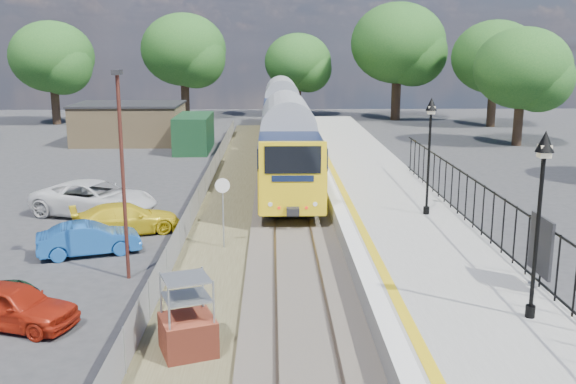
{
  "coord_description": "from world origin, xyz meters",
  "views": [
    {
      "loc": [
        -0.8,
        -18.52,
        7.36
      ],
      "look_at": [
        -0.22,
        5.22,
        2.0
      ],
      "focal_mm": 40.0,
      "sensor_mm": 36.0,
      "label": 1
    }
  ],
  "objects_px": {
    "victorian_lamp_south": "(542,182)",
    "speed_sign": "(223,201)",
    "car_white": "(95,199)",
    "car_yellow": "(126,219)",
    "car_red": "(13,305)",
    "train": "(284,120)",
    "car_blue": "(89,239)",
    "victorian_lamp_north": "(430,129)",
    "carpark_lamp": "(122,162)",
    "brick_plinth": "(187,317)"
  },
  "relations": [
    {
      "from": "car_red",
      "to": "car_blue",
      "type": "distance_m",
      "value": 6.16
    },
    {
      "from": "victorian_lamp_south",
      "to": "brick_plinth",
      "type": "distance_m",
      "value": 9.02
    },
    {
      "from": "victorian_lamp_south",
      "to": "victorian_lamp_north",
      "type": "height_order",
      "value": "same"
    },
    {
      "from": "victorian_lamp_north",
      "to": "brick_plinth",
      "type": "height_order",
      "value": "victorian_lamp_north"
    },
    {
      "from": "train",
      "to": "car_yellow",
      "type": "height_order",
      "value": "train"
    },
    {
      "from": "victorian_lamp_north",
      "to": "speed_sign",
      "type": "bearing_deg",
      "value": -168.92
    },
    {
      "from": "brick_plinth",
      "to": "car_red",
      "type": "distance_m",
      "value": 5.22
    },
    {
      "from": "car_red",
      "to": "train",
      "type": "bearing_deg",
      "value": 2.78
    },
    {
      "from": "victorian_lamp_north",
      "to": "car_blue",
      "type": "xyz_separation_m",
      "value": [
        -12.76,
        -2.09,
        -3.7
      ]
    },
    {
      "from": "carpark_lamp",
      "to": "car_blue",
      "type": "relative_size",
      "value": 1.85
    },
    {
      "from": "victorian_lamp_south",
      "to": "train",
      "type": "distance_m",
      "value": 31.41
    },
    {
      "from": "victorian_lamp_north",
      "to": "car_white",
      "type": "distance_m",
      "value": 14.88
    },
    {
      "from": "car_yellow",
      "to": "victorian_lamp_south",
      "type": "bearing_deg",
      "value": -151.18
    },
    {
      "from": "brick_plinth",
      "to": "car_red",
      "type": "height_order",
      "value": "brick_plinth"
    },
    {
      "from": "brick_plinth",
      "to": "car_blue",
      "type": "distance_m",
      "value": 9.12
    },
    {
      "from": "car_red",
      "to": "car_white",
      "type": "height_order",
      "value": "car_white"
    },
    {
      "from": "train",
      "to": "victorian_lamp_north",
      "type": "bearing_deg",
      "value": -75.75
    },
    {
      "from": "brick_plinth",
      "to": "carpark_lamp",
      "type": "distance_m",
      "value": 6.65
    },
    {
      "from": "car_white",
      "to": "car_yellow",
      "type": "bearing_deg",
      "value": -125.79
    },
    {
      "from": "victorian_lamp_south",
      "to": "car_white",
      "type": "bearing_deg",
      "value": 136.54
    },
    {
      "from": "brick_plinth",
      "to": "car_white",
      "type": "relative_size",
      "value": 0.36
    },
    {
      "from": "car_yellow",
      "to": "car_white",
      "type": "bearing_deg",
      "value": 14.57
    },
    {
      "from": "train",
      "to": "car_blue",
      "type": "bearing_deg",
      "value": -108.01
    },
    {
      "from": "brick_plinth",
      "to": "car_red",
      "type": "bearing_deg",
      "value": 160.55
    },
    {
      "from": "train",
      "to": "car_yellow",
      "type": "relative_size",
      "value": 9.52
    },
    {
      "from": "victorian_lamp_south",
      "to": "car_blue",
      "type": "bearing_deg",
      "value": 148.62
    },
    {
      "from": "victorian_lamp_south",
      "to": "carpark_lamp",
      "type": "xyz_separation_m",
      "value": [
        -11.02,
        5.41,
        -0.46
      ]
    },
    {
      "from": "train",
      "to": "speed_sign",
      "type": "distance_m",
      "value": 22.58
    },
    {
      "from": "speed_sign",
      "to": "car_blue",
      "type": "height_order",
      "value": "speed_sign"
    },
    {
      "from": "carpark_lamp",
      "to": "car_white",
      "type": "height_order",
      "value": "carpark_lamp"
    },
    {
      "from": "victorian_lamp_north",
      "to": "car_yellow",
      "type": "xyz_separation_m",
      "value": [
        -12.02,
        0.6,
        -3.68
      ]
    },
    {
      "from": "victorian_lamp_north",
      "to": "carpark_lamp",
      "type": "bearing_deg",
      "value": -157.02
    },
    {
      "from": "train",
      "to": "carpark_lamp",
      "type": "relative_size",
      "value": 6.09
    },
    {
      "from": "car_blue",
      "to": "car_red",
      "type": "bearing_deg",
      "value": 157.82
    },
    {
      "from": "victorian_lamp_south",
      "to": "speed_sign",
      "type": "bearing_deg",
      "value": 133.94
    },
    {
      "from": "carpark_lamp",
      "to": "car_white",
      "type": "relative_size",
      "value": 1.19
    },
    {
      "from": "car_blue",
      "to": "car_yellow",
      "type": "xyz_separation_m",
      "value": [
        0.74,
        2.69,
        0.03
      ]
    },
    {
      "from": "train",
      "to": "carpark_lamp",
      "type": "xyz_separation_m",
      "value": [
        -5.52,
        -25.45,
        1.5
      ]
    },
    {
      "from": "carpark_lamp",
      "to": "car_blue",
      "type": "distance_m",
      "value": 4.53
    },
    {
      "from": "train",
      "to": "car_blue",
      "type": "height_order",
      "value": "train"
    },
    {
      "from": "car_red",
      "to": "car_yellow",
      "type": "distance_m",
      "value": 8.9
    },
    {
      "from": "speed_sign",
      "to": "car_white",
      "type": "xyz_separation_m",
      "value": [
        -6.09,
        5.04,
        -1.05
      ]
    },
    {
      "from": "car_white",
      "to": "brick_plinth",
      "type": "bearing_deg",
      "value": -137.14
    },
    {
      "from": "carpark_lamp",
      "to": "car_red",
      "type": "height_order",
      "value": "carpark_lamp"
    },
    {
      "from": "train",
      "to": "speed_sign",
      "type": "relative_size",
      "value": 15.08
    },
    {
      "from": "brick_plinth",
      "to": "car_blue",
      "type": "relative_size",
      "value": 0.56
    },
    {
      "from": "victorian_lamp_north",
      "to": "speed_sign",
      "type": "distance_m",
      "value": 8.46
    },
    {
      "from": "train",
      "to": "brick_plinth",
      "type": "relative_size",
      "value": 20.21
    },
    {
      "from": "train",
      "to": "car_red",
      "type": "height_order",
      "value": "train"
    },
    {
      "from": "car_blue",
      "to": "car_white",
      "type": "relative_size",
      "value": 0.65
    }
  ]
}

